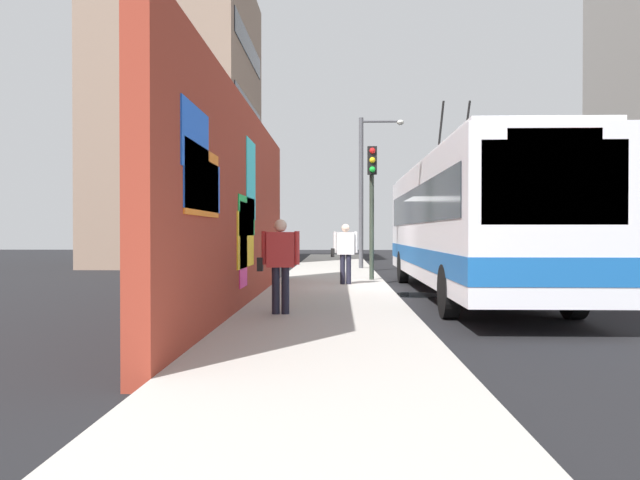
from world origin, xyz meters
name	(u,v)px	position (x,y,z in m)	size (l,w,h in m)	color
ground_plane	(388,291)	(0.00, 0.00, 0.00)	(80.00, 80.00, 0.00)	black
sidewalk_slab	(330,288)	(0.00, 1.60, 0.07)	(48.00, 3.20, 0.15)	#ADA8A0
graffiti_wall	(242,207)	(-4.32, 3.35, 2.10)	(13.42, 0.32, 4.21)	maroon
building_far_left	(182,122)	(13.94, 9.20, 7.15)	(10.17, 6.76, 14.30)	gray
city_bus	(466,222)	(-1.48, -1.80, 1.86)	(12.72, 2.55, 5.13)	silver
parked_car_white	(590,255)	(3.91, -7.00, 0.83)	(4.32, 1.88, 1.58)	white
parked_car_dark_gray	(538,251)	(9.20, -7.00, 0.83)	(4.41, 1.90, 1.58)	#38383D
parked_car_champagne	(503,247)	(14.88, -7.00, 0.84)	(4.70, 1.91, 1.58)	#C6B793
pedestrian_near_wall	(280,259)	(-6.11, 2.39, 1.13)	(0.22, 0.75, 1.67)	#1E1E2D
pedestrian_midblock	(345,249)	(0.27, 1.17, 1.13)	(0.22, 0.75, 1.67)	#1E1E2D
traffic_light	(372,190)	(1.85, 0.35, 2.88)	(0.49, 0.28, 4.05)	#2D382D
street_lamp	(366,181)	(8.12, 0.23, 3.67)	(0.44, 1.81, 6.07)	#4C4C51
curbside_puddle	(416,295)	(-1.19, -0.60, 0.00)	(1.40, 1.40, 0.00)	black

